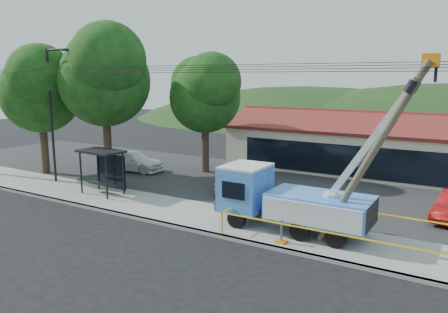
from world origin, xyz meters
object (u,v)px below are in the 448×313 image
object	(u,v)px
car_silver	(231,190)
bus_shelter	(104,161)
leaning_pole	(375,149)
car_white	(133,172)
utility_truck	(289,198)

from	to	relation	value
car_silver	bus_shelter	bearing A→B (deg)	-164.21
leaning_pole	car_silver	size ratio (longest dim) A/B	1.69
leaning_pole	car_silver	world-z (taller)	leaning_pole
leaning_pole	car_silver	distance (m)	12.39
leaning_pole	car_white	xyz separation A→B (m)	(-19.22, 6.66, -4.40)
utility_truck	car_silver	xyz separation A→B (m)	(-6.16, 5.31, -1.65)
leaning_pole	car_white	bearing A→B (deg)	160.88
utility_truck	leaning_pole	bearing A→B (deg)	-8.17
utility_truck	car_silver	world-z (taller)	utility_truck
leaning_pole	bus_shelter	distance (m)	16.20
bus_shelter	car_white	world-z (taller)	bus_shelter
car_silver	car_white	xyz separation A→B (m)	(-9.22, 0.80, 0.00)
leaning_pole	bus_shelter	xyz separation A→B (m)	(-16.02, 0.76, -2.27)
utility_truck	bus_shelter	distance (m)	12.19
car_white	bus_shelter	bearing A→B (deg)	-159.97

